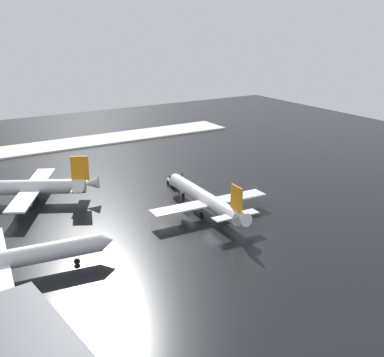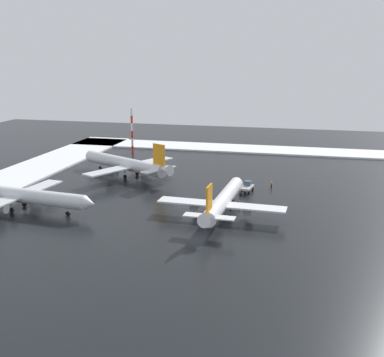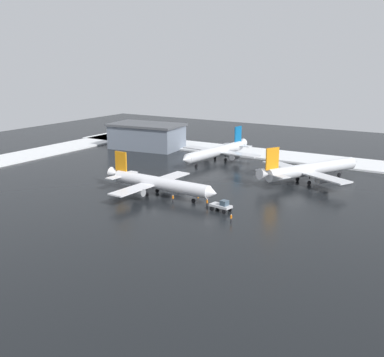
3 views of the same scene
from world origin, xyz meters
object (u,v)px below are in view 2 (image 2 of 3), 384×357
at_px(ground_crew_beside_wing, 239,203).
at_px(ground_crew_near_tug, 240,192).
at_px(antenna_mast, 132,131).
at_px(traffic_cone_near_nose, 196,202).
at_px(airplane_parked_starboard, 25,196).
at_px(pushback_tug, 247,187).
at_px(airplane_far_rear, 223,201).
at_px(ground_crew_by_nose_gear, 271,184).
at_px(traffic_cone_mid_line, 215,200).
at_px(airplane_distant_tail, 126,164).

height_order(ground_crew_beside_wing, ground_crew_near_tug, same).
relative_size(ground_crew_beside_wing, antenna_mast, 0.11).
xyz_separation_m(antenna_mast, traffic_cone_near_nose, (48.88, 32.77, -7.17)).
xyz_separation_m(ground_crew_near_tug, traffic_cone_near_nose, (7.47, -8.69, -0.70)).
distance_m(airplane_parked_starboard, pushback_tug, 49.75).
relative_size(airplane_parked_starboard, ground_crew_near_tug, 18.98).
bearing_deg(ground_crew_near_tug, airplane_far_rear, -66.31).
bearing_deg(airplane_parked_starboard, ground_crew_beside_wing, 22.74).
bearing_deg(ground_crew_by_nose_gear, airplane_far_rear, 116.59).
height_order(ground_crew_by_nose_gear, traffic_cone_near_nose, ground_crew_by_nose_gear).
distance_m(antenna_mast, traffic_cone_mid_line, 59.65).
relative_size(airplane_far_rear, traffic_cone_near_nose, 56.41).
distance_m(airplane_parked_starboard, ground_crew_near_tug, 46.81).
distance_m(ground_crew_beside_wing, traffic_cone_mid_line, 6.69).
height_order(ground_crew_near_tug, antenna_mast, antenna_mast).
relative_size(antenna_mast, traffic_cone_mid_line, 27.06).
xyz_separation_m(ground_crew_by_nose_gear, traffic_cone_mid_line, (14.26, -11.33, -0.70)).
bearing_deg(ground_crew_near_tug, antenna_mast, 164.82).
height_order(airplane_parked_starboard, traffic_cone_mid_line, airplane_parked_starboard).
bearing_deg(ground_crew_beside_wing, antenna_mast, 36.63).
distance_m(ground_crew_near_tug, antenna_mast, 58.96).
bearing_deg(traffic_cone_near_nose, ground_crew_by_nose_gear, 137.60).
height_order(traffic_cone_near_nose, traffic_cone_mid_line, same).
distance_m(ground_crew_by_nose_gear, ground_crew_near_tug, 11.12).
height_order(airplane_parked_starboard, pushback_tug, airplane_parked_starboard).
distance_m(pushback_tug, traffic_cone_mid_line, 11.17).
relative_size(pushback_tug, traffic_cone_near_nose, 8.88).
xyz_separation_m(airplane_distant_tail, ground_crew_beside_wing, (20.02, 33.38, -2.40)).
relative_size(ground_crew_by_nose_gear, ground_crew_near_tug, 1.00).
xyz_separation_m(ground_crew_near_tug, traffic_cone_mid_line, (5.18, -4.91, -0.70)).
bearing_deg(ground_crew_by_nose_gear, airplane_parked_starboard, 77.20).
xyz_separation_m(pushback_tug, ground_crew_beside_wing, (12.32, -0.08, -0.31)).
xyz_separation_m(airplane_distant_tail, antenna_mast, (-29.54, -9.13, 4.07)).
distance_m(airplane_parked_starboard, ground_crew_by_nose_gear, 56.82).
distance_m(airplane_distant_tail, ground_crew_beside_wing, 38.99).
relative_size(pushback_tug, ground_crew_near_tug, 2.86).
bearing_deg(antenna_mast, ground_crew_near_tug, 45.04).
bearing_deg(airplane_far_rear, airplane_distant_tail, 52.78).
bearing_deg(ground_crew_beside_wing, airplane_distant_tail, 55.06).
distance_m(airplane_distant_tail, ground_crew_near_tug, 34.53).
relative_size(airplane_parked_starboard, traffic_cone_mid_line, 59.00).
distance_m(traffic_cone_near_nose, traffic_cone_mid_line, 4.42).
bearing_deg(ground_crew_by_nose_gear, ground_crew_near_tug, 100.28).
distance_m(airplane_far_rear, ground_crew_beside_wing, 6.63).
bearing_deg(airplane_parked_starboard, ground_crew_near_tug, 32.74).
height_order(ground_crew_near_tug, traffic_cone_near_nose, ground_crew_near_tug).
bearing_deg(traffic_cone_mid_line, pushback_tug, 147.18).
distance_m(pushback_tug, ground_crew_by_nose_gear, 7.23).
bearing_deg(ground_crew_beside_wing, ground_crew_by_nose_gear, -21.33).
bearing_deg(airplane_far_rear, ground_crew_by_nose_gear, -16.30).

